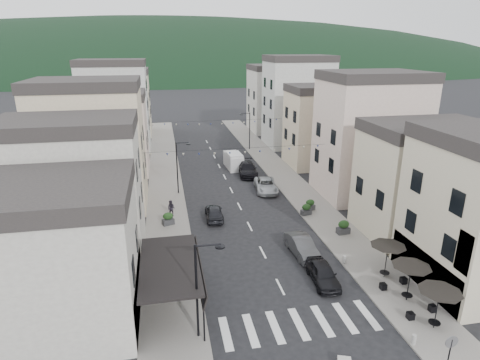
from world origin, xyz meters
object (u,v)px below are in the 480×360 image
object	(u,v)px
delivery_van	(233,160)
pedestrian_b	(171,208)
parked_car_a	(323,273)
parked_car_e	(214,212)
parked_car_b	(302,246)
parked_car_c	(266,185)
pedestrian_a	(190,245)
parked_car_d	(247,169)

from	to	relation	value
delivery_van	pedestrian_b	bearing A→B (deg)	-123.95
parked_car_a	parked_car_e	bearing A→B (deg)	119.76
parked_car_b	parked_car_a	bearing A→B (deg)	-91.75
pedestrian_b	parked_car_a	bearing A→B (deg)	-24.97
parked_car_a	parked_car_c	world-z (taller)	parked_car_c
parked_car_e	pedestrian_a	xyz separation A→B (m)	(-2.79, -6.71, 0.22)
parked_car_b	delivery_van	size ratio (longest dim) A/B	0.93
parked_car_d	pedestrian_b	size ratio (longest dim) A/B	3.43
parked_car_a	delivery_van	xyz separation A→B (m)	(-1.32, 28.62, 0.39)
pedestrian_a	pedestrian_b	size ratio (longest dim) A/B	0.98
parked_car_c	parked_car_a	bearing A→B (deg)	-85.77
parked_car_a	pedestrian_a	bearing A→B (deg)	151.18
parked_car_a	delivery_van	size ratio (longest dim) A/B	0.87
delivery_van	pedestrian_a	distance (m)	24.26
parked_car_e	parked_car_b	bearing A→B (deg)	128.70
parked_car_e	delivery_van	distance (m)	17.02
parked_car_e	pedestrian_b	distance (m)	4.26
parked_car_b	delivery_van	world-z (taller)	delivery_van
parked_car_e	pedestrian_a	distance (m)	7.27
parked_car_a	pedestrian_a	size ratio (longest dim) A/B	2.60
pedestrian_b	delivery_van	bearing A→B (deg)	87.58
parked_car_d	delivery_van	size ratio (longest dim) A/B	1.17
parked_car_c	parked_car_e	distance (m)	9.56
parked_car_c	parked_car_d	bearing A→B (deg)	103.93
parked_car_a	delivery_van	bearing A→B (deg)	95.88
parked_car_e	parked_car_c	bearing A→B (deg)	-133.62
parked_car_b	parked_car_c	size ratio (longest dim) A/B	0.86
parked_car_b	parked_car_e	xyz separation A→B (m)	(-6.02, 8.22, -0.04)
delivery_van	pedestrian_b	world-z (taller)	delivery_van
parked_car_c	delivery_van	distance (m)	9.92
parked_car_c	pedestrian_b	xyz separation A→B (m)	(-10.94, -5.36, 0.21)
parked_car_e	pedestrian_a	bearing A→B (deg)	69.95
parked_car_b	parked_car_e	world-z (taller)	parked_car_b
parked_car_c	pedestrian_a	world-z (taller)	pedestrian_a
parked_car_b	parked_car_d	size ratio (longest dim) A/B	0.80
parked_car_a	pedestrian_a	distance (m)	10.54
parked_car_a	parked_car_d	bearing A→B (deg)	93.42
pedestrian_a	parked_car_e	bearing A→B (deg)	51.46
parked_car_e	pedestrian_b	size ratio (longest dim) A/B	2.51
parked_car_a	pedestrian_a	world-z (taller)	pedestrian_a
pedestrian_b	pedestrian_a	bearing A→B (deg)	-52.85
parked_car_b	delivery_van	xyz separation A→B (m)	(-1.20, 24.54, 0.36)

